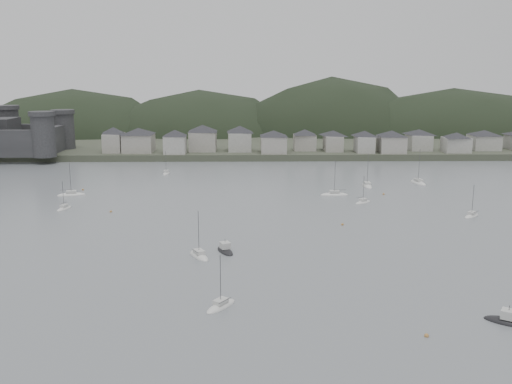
{
  "coord_description": "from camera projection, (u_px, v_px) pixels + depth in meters",
  "views": [
    {
      "loc": [
        -2.61,
        -79.04,
        38.63
      ],
      "look_at": [
        0.0,
        75.0,
        6.0
      ],
      "focal_mm": 38.95,
      "sensor_mm": 36.0,
      "label": 1
    }
  ],
  "objects": [
    {
      "name": "ground",
      "position": [
        264.0,
        331.0,
        85.36
      ],
      "size": [
        900.0,
        900.0,
        0.0
      ],
      "primitive_type": "plane",
      "color": "slate",
      "rests_on": "ground"
    },
    {
      "name": "far_shore_land",
      "position": [
        250.0,
        131.0,
        373.61
      ],
      "size": [
        900.0,
        250.0,
        3.0
      ],
      "primitive_type": "cube",
      "color": "#383D2D",
      "rests_on": "ground"
    },
    {
      "name": "forested_ridge",
      "position": [
        258.0,
        155.0,
        351.29
      ],
      "size": [
        851.55,
        103.94,
        102.57
      ],
      "color": "black",
      "rests_on": "ground"
    },
    {
      "name": "waterfront_town",
      "position": [
        358.0,
        139.0,
        263.74
      ],
      "size": [
        451.48,
        28.46,
        12.92
      ],
      "color": "gray",
      "rests_on": "far_shore_land"
    },
    {
      "name": "moored_fleet",
      "position": [
        208.0,
        218.0,
        152.41
      ],
      "size": [
        267.75,
        166.29,
        13.56
      ],
      "color": "silver",
      "rests_on": "ground"
    },
    {
      "name": "motor_launch_near",
      "position": [
        508.0,
        321.0,
        87.98
      ],
      "size": [
        7.56,
        6.28,
        3.76
      ],
      "rotation": [
        0.0,
        0.0,
        0.98
      ],
      "color": "black",
      "rests_on": "ground"
    },
    {
      "name": "motor_launch_far",
      "position": [
        225.0,
        250.0,
        123.54
      ],
      "size": [
        5.12,
        7.58,
        3.72
      ],
      "rotation": [
        0.0,
        0.0,
        3.54
      ],
      "color": "black",
      "rests_on": "ground"
    },
    {
      "name": "mooring_buoys",
      "position": [
        257.0,
        224.0,
        146.32
      ],
      "size": [
        154.58,
        110.34,
        0.7
      ],
      "color": "#B27B3B",
      "rests_on": "ground"
    }
  ]
}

